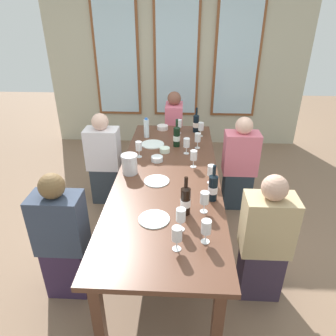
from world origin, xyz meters
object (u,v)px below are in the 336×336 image
(white_plate_2, at_px, (153,144))
(wine_bottle_0, at_px, (213,187))
(wine_glass_5, at_px, (139,147))
(seated_person_2, at_px, (104,161))
(wine_bottle_1, at_px, (177,136))
(wine_glass_0, at_px, (201,127))
(seated_person_0, at_px, (63,240))
(wine_glass_8, at_px, (206,227))
(wine_bottle_2, at_px, (185,200))
(seated_person_1, at_px, (265,242))
(wine_glass_4, at_px, (194,156))
(tasting_bowl_1, at_px, (165,150))
(water_bottle, at_px, (146,128))
(dining_table, at_px, (168,180))
(tasting_bowl_2, at_px, (157,159))
(metal_pitcher, at_px, (130,164))
(white_plate_1, at_px, (154,219))
(wine_glass_10, at_px, (179,124))
(tasting_bowl_0, at_px, (163,127))
(wine_glass_3, at_px, (181,216))
(wine_bottle_3, at_px, (196,123))
(white_plate_0, at_px, (157,181))
(seated_person_3, at_px, (239,166))
(wine_glass_9, at_px, (211,171))
(wine_glass_2, at_px, (198,138))
(wine_glass_7, at_px, (177,235))
(seated_person_4, at_px, (174,131))
(wine_glass_6, at_px, (205,198))

(white_plate_2, xyz_separation_m, wine_bottle_0, (0.60, -1.11, 0.11))
(wine_glass_5, bearing_deg, seated_person_2, 147.09)
(wine_bottle_1, bearing_deg, wine_glass_0, 48.49)
(seated_person_0, bearing_deg, wine_bottle_0, 14.66)
(wine_glass_8, relative_size, seated_person_0, 0.16)
(wine_bottle_2, xyz_separation_m, seated_person_1, (0.62, -0.05, -0.33))
(wine_glass_4, bearing_deg, seated_person_0, -139.34)
(tasting_bowl_1, bearing_deg, water_bottle, 119.84)
(dining_table, xyz_separation_m, tasting_bowl_2, (-0.13, 0.28, 0.09))
(metal_pitcher, distance_m, wine_glass_0, 1.22)
(tasting_bowl_1, relative_size, seated_person_1, 0.10)
(white_plate_1, bearing_deg, wine_glass_8, -31.51)
(wine_glass_0, bearing_deg, wine_glass_10, 161.43)
(tasting_bowl_0, bearing_deg, wine_glass_5, -102.83)
(wine_bottle_2, xyz_separation_m, tasting_bowl_2, (-0.29, 0.89, -0.10))
(tasting_bowl_1, distance_m, wine_glass_3, 1.33)
(seated_person_2, bearing_deg, seated_person_0, -90.00)
(dining_table, distance_m, wine_bottle_3, 1.19)
(metal_pitcher, distance_m, wine_glass_5, 0.36)
(white_plate_0, bearing_deg, wine_glass_8, -63.41)
(seated_person_1, bearing_deg, water_bottle, 124.56)
(wine_bottle_1, bearing_deg, tasting_bowl_1, -126.36)
(wine_bottle_0, bearing_deg, seated_person_0, -165.34)
(wine_glass_10, relative_size, seated_person_3, 0.16)
(white_plate_2, xyz_separation_m, wine_glass_8, (0.51, -1.63, 0.12))
(wine_bottle_0, height_order, tasting_bowl_1, wine_bottle_0)
(water_bottle, height_order, wine_glass_10, water_bottle)
(white_plate_1, height_order, wine_bottle_2, wine_bottle_2)
(water_bottle, distance_m, seated_person_3, 1.18)
(wine_bottle_3, bearing_deg, wine_glass_10, -166.06)
(wine_glass_5, bearing_deg, wine_glass_9, -35.18)
(white_plate_0, height_order, wine_glass_2, wine_glass_2)
(wine_glass_4, bearing_deg, tasting_bowl_0, 109.90)
(dining_table, height_order, wine_glass_7, wine_glass_7)
(white_plate_2, xyz_separation_m, seated_person_1, (1.00, -1.36, -0.22))
(wine_bottle_2, relative_size, wine_glass_2, 1.82)
(wine_bottle_0, height_order, wine_bottle_3, wine_bottle_0)
(white_plate_2, bearing_deg, dining_table, -73.22)
(wine_bottle_0, relative_size, tasting_bowl_1, 2.78)
(wine_glass_2, relative_size, wine_glass_8, 1.00)
(wine_glass_7, height_order, seated_person_0, seated_person_0)
(seated_person_4, bearing_deg, wine_glass_0, -63.60)
(wine_bottle_2, relative_size, seated_person_4, 0.28)
(wine_bottle_0, xyz_separation_m, tasting_bowl_0, (-0.52, 1.61, -0.09))
(wine_glass_6, bearing_deg, wine_glass_4, 95.01)
(white_plate_1, bearing_deg, tasting_bowl_2, 93.49)
(wine_glass_4, xyz_separation_m, wine_glass_5, (-0.57, 0.20, -0.00))
(tasting_bowl_1, height_order, wine_glass_8, wine_glass_8)
(seated_person_1, bearing_deg, seated_person_2, 139.94)
(metal_pitcher, distance_m, seated_person_4, 1.75)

